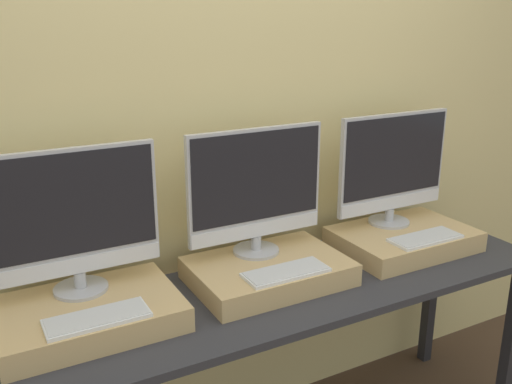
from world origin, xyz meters
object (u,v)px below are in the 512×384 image
monitor_left (74,218)px  monitor_center (256,188)px  keyboard_left (97,318)px  keyboard_right (425,238)px  keyboard_center (286,272)px  monitor_right (393,166)px

monitor_left → monitor_center: same height
keyboard_left → keyboard_right: same height
keyboard_right → keyboard_center: bearing=180.0°
monitor_center → monitor_right: size_ratio=1.00×
keyboard_right → monitor_center: bearing=161.7°
monitor_left → monitor_right: bearing=0.0°
monitor_left → monitor_center: size_ratio=1.00×
keyboard_center → monitor_right: (0.67, 0.22, 0.25)m
monitor_left → monitor_center: (0.67, 0.00, 0.00)m
monitor_center → keyboard_center: size_ratio=1.78×
monitor_left → monitor_right: size_ratio=1.00×
keyboard_left → monitor_right: 1.38m
monitor_right → keyboard_right: size_ratio=1.78×
keyboard_left → keyboard_center: size_ratio=1.00×
monitor_right → keyboard_right: bearing=-90.0°
monitor_right → keyboard_left: bearing=-170.6°
monitor_center → keyboard_right: size_ratio=1.78×
monitor_center → monitor_right: 0.67m
keyboard_left → keyboard_right: bearing=0.0°
keyboard_left → keyboard_center: 0.67m
keyboard_left → keyboard_center: (0.67, 0.00, 0.00)m
monitor_left → keyboard_left: (-0.00, -0.22, -0.25)m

